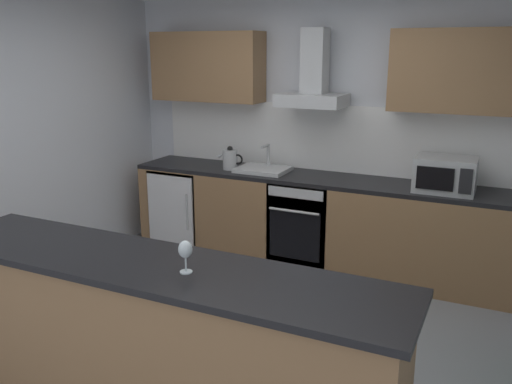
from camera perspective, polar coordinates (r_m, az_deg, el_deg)
The scene contains 14 objects.
ground at distance 4.12m, azimuth -2.24°, elevation -15.74°, with size 5.25×4.97×0.02m, color gray.
wall_back at distance 5.49m, azimuth 7.60°, elevation 6.53°, with size 5.25×0.12×2.60m, color silver.
wall_left at distance 5.02m, azimuth -25.16°, elevation 4.45°, with size 0.12×4.97×2.60m, color silver.
backsplash_tile at distance 5.44m, azimuth 7.34°, elevation 5.70°, with size 3.61×0.02×0.66m, color white.
counter_back at distance 5.34m, azimuth 6.02°, elevation -3.06°, with size 3.74×0.60×0.90m.
counter_island at distance 3.27m, azimuth -10.57°, elevation -14.95°, with size 2.93×0.64×0.95m.
upper_cabinets at distance 5.22m, azimuth 7.03°, elevation 12.84°, with size 3.69×0.32×0.70m.
oven at distance 5.33m, azimuth 5.24°, elevation -2.95°, with size 0.60×0.62×0.80m.
refrigerator at distance 5.94m, azimuth -7.53°, elevation -1.47°, with size 0.58×0.60×0.85m.
microwave at distance 4.88m, azimuth 19.41°, elevation 1.74°, with size 0.50×0.38×0.30m.
sink at distance 5.39m, azimuth 0.76°, elevation 2.47°, with size 0.50×0.40×0.26m.
kettle at distance 5.49m, azimuth -2.75°, elevation 3.50°, with size 0.29×0.15×0.24m.
range_hood at distance 5.20m, azimuth 6.10°, elevation 11.51°, with size 0.62×0.45×0.72m.
wine_glass at distance 2.86m, azimuth -7.49°, elevation -6.18°, with size 0.08×0.08×0.18m.
Camera 1 is at (1.66, -3.13, 2.10)m, focal length 37.76 mm.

